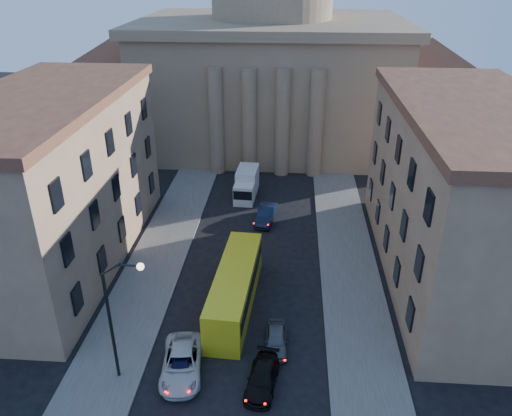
{
  "coord_description": "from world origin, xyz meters",
  "views": [
    {
      "loc": [
        3.09,
        -15.21,
        24.3
      ],
      "look_at": [
        0.63,
        18.33,
        7.36
      ],
      "focal_mm": 35.0,
      "sensor_mm": 36.0,
      "label": 1
    }
  ],
  "objects": [
    {
      "name": "building_left",
      "position": [
        -17.0,
        22.0,
        7.42
      ],
      "size": [
        11.6,
        26.6,
        14.7
      ],
      "color": "#A38060",
      "rests_on": "ground"
    },
    {
      "name": "building_right",
      "position": [
        17.0,
        22.0,
        7.42
      ],
      "size": [
        11.6,
        26.6,
        14.7
      ],
      "color": "#A38060",
      "rests_on": "ground"
    },
    {
      "name": "car_left_mid",
      "position": [
        -3.5,
        8.73,
        0.77
      ],
      "size": [
        3.18,
        5.79,
        1.54
      ],
      "primitive_type": "imported",
      "rotation": [
        0.0,
        0.0,
        0.12
      ],
      "color": "silver",
      "rests_on": "ground"
    },
    {
      "name": "sidewalk_right",
      "position": [
        8.5,
        18.0,
        0.07
      ],
      "size": [
        5.0,
        60.0,
        0.15
      ],
      "primitive_type": "cube",
      "color": "#53514C",
      "rests_on": "ground"
    },
    {
      "name": "car_right_far",
      "position": [
        2.52,
        11.55,
        0.65
      ],
      "size": [
        1.64,
        3.87,
        1.31
      ],
      "primitive_type": "imported",
      "rotation": [
        0.0,
        0.0,
        0.03
      ],
      "color": "#525358",
      "rests_on": "ground"
    },
    {
      "name": "car_right_mid",
      "position": [
        1.79,
        7.96,
        0.63
      ],
      "size": [
        2.31,
        4.55,
        1.26
      ],
      "primitive_type": "imported",
      "rotation": [
        0.0,
        0.0,
        -0.13
      ],
      "color": "black",
      "rests_on": "ground"
    },
    {
      "name": "car_right_distant",
      "position": [
        0.8,
        29.98,
        0.77
      ],
      "size": [
        2.24,
        4.87,
        1.55
      ],
      "primitive_type": "imported",
      "rotation": [
        0.0,
        0.0,
        -0.13
      ],
      "color": "black",
      "rests_on": "ground"
    },
    {
      "name": "box_truck",
      "position": [
        -1.74,
        35.79,
        1.45
      ],
      "size": [
        2.49,
        5.68,
        3.06
      ],
      "rotation": [
        0.0,
        0.0,
        -0.06
      ],
      "color": "silver",
      "rests_on": "ground"
    },
    {
      "name": "street_lamp",
      "position": [
        -6.97,
        8.0,
        5.29
      ],
      "size": [
        2.62,
        0.44,
        8.83
      ],
      "color": "black",
      "rests_on": "ground"
    },
    {
      "name": "city_bus",
      "position": [
        -0.8,
        15.9,
        1.76
      ],
      "size": [
        3.36,
        11.75,
        3.27
      ],
      "rotation": [
        0.0,
        0.0,
        -0.06
      ],
      "color": "gold",
      "rests_on": "ground"
    },
    {
      "name": "sidewalk_left",
      "position": [
        -8.5,
        18.0,
        0.07
      ],
      "size": [
        5.0,
        60.0,
        0.15
      ],
      "primitive_type": "cube",
      "color": "#53514C",
      "rests_on": "ground"
    },
    {
      "name": "church",
      "position": [
        0.0,
        55.47,
        11.88
      ],
      "size": [
        68.02,
        28.76,
        36.6
      ],
      "color": "#7F674E",
      "rests_on": "ground"
    },
    {
      "name": "car_left_near",
      "position": [
        -3.5,
        8.47,
        0.69
      ],
      "size": [
        2.14,
        4.2,
        1.37
      ],
      "primitive_type": "imported",
      "rotation": [
        0.0,
        0.0,
        0.13
      ],
      "color": "black",
      "rests_on": "ground"
    }
  ]
}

